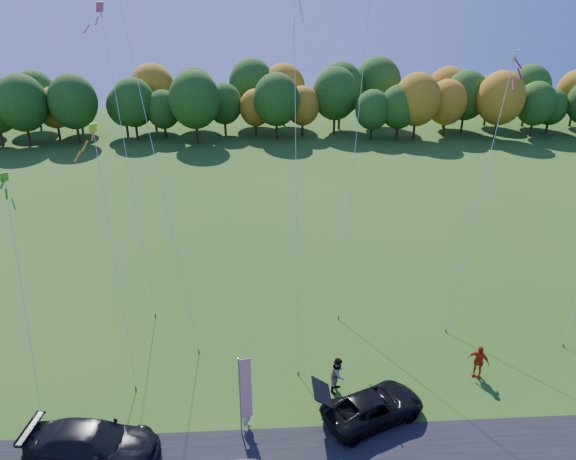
{
  "coord_description": "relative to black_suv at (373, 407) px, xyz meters",
  "views": [
    {
      "loc": [
        -1.45,
        -19.1,
        18.16
      ],
      "look_at": [
        0.0,
        6.0,
        7.0
      ],
      "focal_mm": 32.0,
      "sensor_mm": 36.0,
      "label": 1
    }
  ],
  "objects": [
    {
      "name": "ground",
      "position": [
        -3.67,
        0.61,
        -0.69
      ],
      "size": [
        160.0,
        160.0,
        0.0
      ],
      "primitive_type": "plane",
      "color": "#1E4C14"
    },
    {
      "name": "tree_line",
      "position": [
        -3.67,
        55.61,
        -0.69
      ],
      "size": [
        116.0,
        12.0,
        10.0
      ],
      "primitive_type": null,
      "color": "#1E4711",
      "rests_on": "ground"
    },
    {
      "name": "black_suv",
      "position": [
        0.0,
        0.0,
        0.0
      ],
      "size": [
        5.48,
        4.06,
        1.38
      ],
      "primitive_type": "imported",
      "rotation": [
        0.0,
        0.0,
        1.97
      ],
      "color": "black",
      "rests_on": "ground"
    },
    {
      "name": "dark_truck_a",
      "position": [
        -12.56,
        -1.63,
        0.14
      ],
      "size": [
        5.95,
        3.02,
        1.66
      ],
      "primitive_type": "imported",
      "rotation": [
        0.0,
        0.0,
        1.44
      ],
      "color": "black",
      "rests_on": "ground"
    },
    {
      "name": "person_tailgate_a",
      "position": [
        -5.97,
        -0.28,
        0.26
      ],
      "size": [
        0.66,
        0.8,
        1.9
      ],
      "primitive_type": "imported",
      "rotation": [
        0.0,
        0.0,
        1.23
      ],
      "color": "silver",
      "rests_on": "ground"
    },
    {
      "name": "person_tailgate_b",
      "position": [
        -1.39,
        2.05,
        0.28
      ],
      "size": [
        1.09,
        1.18,
        1.94
      ],
      "primitive_type": "imported",
      "rotation": [
        0.0,
        0.0,
        1.07
      ],
      "color": "gray",
      "rests_on": "ground"
    },
    {
      "name": "person_east",
      "position": [
        6.13,
        2.7,
        0.25
      ],
      "size": [
        1.16,
        1.02,
        1.88
      ],
      "primitive_type": "imported",
      "rotation": [
        0.0,
        0.0,
        -0.63
      ],
      "color": "red",
      "rests_on": "ground"
    },
    {
      "name": "feather_flag",
      "position": [
        -6.01,
        -0.58,
        1.93
      ],
      "size": [
        0.56,
        0.17,
        4.28
      ],
      "color": "#999999",
      "rests_on": "ground"
    },
    {
      "name": "kite_delta_blue",
      "position": [
        -11.34,
        10.64,
        11.09
      ],
      "size": [
        6.76,
        11.35,
        24.74
      ],
      "color": "#4C3F33",
      "rests_on": "ground"
    },
    {
      "name": "kite_parafoil_orange",
      "position": [
        1.47,
        14.23,
        14.45
      ],
      "size": [
        5.74,
        12.24,
        30.66
      ],
      "color": "#4C3F33",
      "rests_on": "ground"
    },
    {
      "name": "kite_delta_red",
      "position": [
        -3.15,
        8.56,
        12.48
      ],
      "size": [
        2.83,
        9.37,
        21.36
      ],
      "color": "#4C3F33",
      "rests_on": "ground"
    },
    {
      "name": "kite_diamond_yellow",
      "position": [
        -12.95,
        6.31,
        5.37
      ],
      "size": [
        2.97,
        7.83,
        12.46
      ],
      "color": "#4C3F33",
      "rests_on": "ground"
    },
    {
      "name": "kite_diamond_green",
      "position": [
        -16.76,
        3.7,
        4.62
      ],
      "size": [
        2.22,
        5.69,
        10.85
      ],
      "color": "#4C3F33",
      "rests_on": "ground"
    },
    {
      "name": "kite_diamond_white",
      "position": [
        7.93,
        9.45,
        7.08
      ],
      "size": [
        4.76,
        6.21,
        16.09
      ],
      "color": "#4C3F33",
      "rests_on": "ground"
    },
    {
      "name": "kite_diamond_pink",
      "position": [
        -13.39,
        13.2,
        8.37
      ],
      "size": [
        3.51,
        8.25,
        18.53
      ],
      "color": "#4C3F33",
      "rests_on": "ground"
    }
  ]
}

